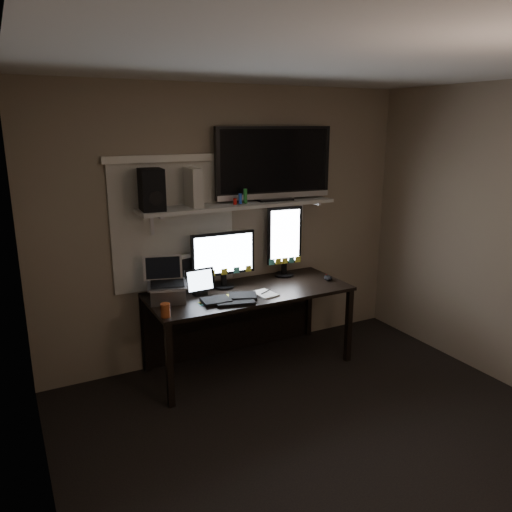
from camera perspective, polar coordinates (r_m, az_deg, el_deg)
floor at (r=3.69m, az=10.00°, el=-21.19°), size 3.60×3.60×0.00m
ceiling at (r=3.01m, az=12.26°, el=21.06°), size 3.60×3.60×0.00m
back_wall at (r=4.63m, az=-2.88°, el=3.52°), size 3.60×0.00×3.60m
left_wall at (r=2.50m, az=-23.82°, el=-7.76°), size 0.00×3.60×3.60m
window_blinds at (r=4.41m, az=-9.33°, el=3.43°), size 1.10×0.02×1.10m
desk at (r=4.60m, az=-1.45°, el=-5.58°), size 1.80×0.75×0.73m
wall_shelf at (r=4.43m, az=-1.97°, el=5.85°), size 1.80×0.35×0.03m
monitor_landscape at (r=4.45m, az=-3.76°, el=-0.40°), size 0.60×0.09×0.52m
monitor_portrait at (r=4.77m, az=3.26°, el=1.70°), size 0.35×0.10×0.69m
keyboard at (r=4.19m, az=-3.03°, el=-4.88°), size 0.52×0.30×0.03m
mouse at (r=4.76m, az=8.23°, el=-2.49°), size 0.11×0.13×0.04m
notepad at (r=4.32m, az=1.02°, el=-4.34°), size 0.19×0.24×0.01m
tablet at (r=4.31m, az=-6.47°, el=-2.94°), size 0.27×0.12×0.23m
file_sorter at (r=4.44m, az=-8.13°, el=-1.94°), size 0.27×0.18×0.31m
laptop at (r=4.17m, az=-10.11°, el=-2.79°), size 0.38×0.34×0.36m
cup at (r=3.88m, az=-10.31°, el=-6.12°), size 0.09×0.09×0.11m
sticky_notes at (r=4.19m, az=-4.49°, el=-5.09°), size 0.29×0.22×0.00m
tv at (r=4.58m, az=2.04°, el=10.50°), size 1.12×0.30×0.66m
game_console at (r=4.27m, az=-7.23°, el=7.80°), size 0.09×0.27×0.32m
speaker at (r=4.12m, az=-11.85°, el=7.43°), size 0.20×0.24×0.34m
bottles at (r=4.36m, az=-1.82°, el=6.73°), size 0.20×0.07×0.12m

